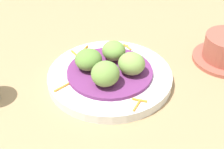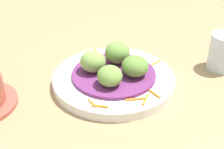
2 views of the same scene
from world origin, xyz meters
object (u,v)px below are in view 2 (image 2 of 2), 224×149
guac_scoop_right (109,76)px  water_glass (223,52)px  guac_scoop_left (116,53)px  main_plate (113,79)px  guac_scoop_back (134,66)px  guac_scoop_center (92,62)px

guac_scoop_right → water_glass: size_ratio=0.63×
guac_scoop_left → water_glass: 23.28cm
main_plate → guac_scoop_left: (4.16, -0.98, 3.98)cm
water_glass → guac_scoop_back: bearing=106.6°
main_plate → guac_scoop_back: guac_scoop_back is taller
guac_scoop_right → water_glass: bearing=-70.0°
guac_scoop_center → guac_scoop_right: size_ratio=1.03×
guac_scoop_center → guac_scoop_right: guac_scoop_center is taller
guac_scoop_left → guac_scoop_right: guac_scoop_left is taller
guac_scoop_center → guac_scoop_left: bearing=-58.3°
guac_scoop_left → guac_scoop_right: 8.55cm
main_plate → guac_scoop_center: (0.98, 4.16, 3.80)cm
main_plate → guac_scoop_back: (-0.98, -4.16, 3.65)cm
guac_scoop_right → water_glass: 26.83cm
guac_scoop_right → guac_scoop_back: size_ratio=0.94×
guac_scoop_right → guac_scoop_center: bearing=31.7°
guac_scoop_left → guac_scoop_right: bearing=166.7°
guac_scoop_back → guac_scoop_left: bearing=31.7°
guac_scoop_center → guac_scoop_back: (-1.96, -8.31, -0.16)cm
guac_scoop_center → water_glass: bearing=-81.9°
guac_scoop_center → water_glass: water_glass is taller
guac_scoop_center → water_glass: size_ratio=0.66×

